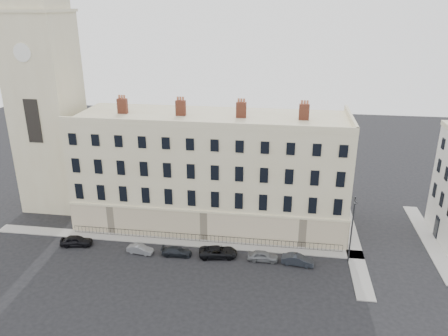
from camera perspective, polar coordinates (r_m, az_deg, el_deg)
The scene contains 14 objects.
ground at distance 51.92m, azimuth 2.80°, elevation -13.11°, with size 160.00×160.00×0.00m, color black.
terrace at distance 59.77m, azimuth -1.64°, elevation -0.26°, with size 36.22×12.22×17.00m.
church_tower at distance 67.02m, azimuth -22.47°, elevation 10.40°, with size 8.00×8.13×44.00m.
pavement_terrace at distance 57.64m, azimuth -6.77°, elevation -9.45°, with size 48.00×2.00×0.12m, color gray.
pavement_east_return at distance 59.29m, azimuth 16.37°, elevation -9.30°, with size 2.00×24.00×0.12m, color gray.
pavement_adjacent at distance 63.31m, azimuth 25.21°, elevation -8.53°, with size 2.00×20.00×0.12m, color gray.
railings at distance 56.91m, azimuth -2.74°, elevation -9.16°, with size 35.00×0.04×0.96m.
car_a at distance 59.13m, azimuth -18.72°, elevation -8.99°, with size 1.59×3.95×1.35m, color black.
car_b at distance 55.57m, azimuth -10.89°, elevation -10.37°, with size 1.14×3.26×1.07m, color slate.
car_c at distance 54.47m, azimuth -6.20°, elevation -10.78°, with size 1.51×3.70×1.07m, color black.
car_d at distance 53.86m, azimuth -0.77°, elevation -10.90°, with size 2.14×4.65×1.29m, color black.
car_e at distance 53.32m, azimuth 5.12°, elevation -11.37°, with size 1.47×3.66×1.25m, color slate.
car_f at distance 53.11m, azimuth 9.59°, elevation -11.76°, with size 1.32×3.79×1.25m, color #20242B.
streetlamp at distance 52.89m, azimuth 16.37°, elevation -7.40°, with size 0.51×1.82×8.49m.
Camera 1 is at (3.75, -43.00, 28.85)m, focal length 35.00 mm.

